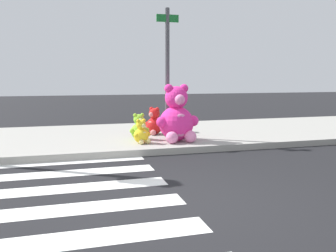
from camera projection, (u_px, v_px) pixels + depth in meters
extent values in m
plane|color=black|center=(184.00, 205.00, 4.70)|extent=(60.00, 60.00, 0.00)
cube|color=#9E9B93|center=(124.00, 137.00, 9.65)|extent=(28.00, 4.40, 0.15)
cube|color=white|center=(60.00, 241.00, 3.66)|extent=(3.20, 0.45, 0.00)
cube|color=white|center=(61.00, 210.00, 4.52)|extent=(3.20, 0.45, 0.00)
cube|color=white|center=(62.00, 189.00, 5.38)|extent=(3.20, 0.45, 0.00)
cube|color=white|center=(63.00, 174.00, 6.24)|extent=(3.20, 0.45, 0.00)
cube|color=white|center=(63.00, 162.00, 7.09)|extent=(3.20, 0.45, 0.00)
cylinder|color=#4C4C51|center=(167.00, 74.00, 8.93)|extent=(0.11, 0.11, 3.20)
cube|color=#19722D|center=(168.00, 18.00, 8.73)|extent=(0.56, 0.03, 0.18)
sphere|color=#F22D93|center=(176.00, 124.00, 8.58)|extent=(0.83, 0.83, 0.83)
ellipsoid|color=pink|center=(181.00, 125.00, 8.30)|extent=(0.46, 0.20, 0.54)
sphere|color=#F22D93|center=(176.00, 98.00, 8.50)|extent=(0.55, 0.55, 0.55)
sphere|color=pink|center=(180.00, 100.00, 8.28)|extent=(0.25, 0.25, 0.25)
sphere|color=#F22D93|center=(184.00, 88.00, 8.53)|extent=(0.21, 0.21, 0.21)
sphere|color=#F22D93|center=(193.00, 121.00, 8.60)|extent=(0.26, 0.26, 0.26)
sphere|color=pink|center=(190.00, 137.00, 8.35)|extent=(0.29, 0.29, 0.29)
sphere|color=#F22D93|center=(169.00, 89.00, 8.41)|extent=(0.21, 0.21, 0.21)
sphere|color=#F22D93|center=(162.00, 122.00, 8.36)|extent=(0.26, 0.26, 0.26)
sphere|color=pink|center=(172.00, 138.00, 8.22)|extent=(0.29, 0.29, 0.29)
sphere|color=yellow|center=(141.00, 136.00, 8.28)|extent=(0.35, 0.35, 0.35)
ellipsoid|color=#F0DB80|center=(144.00, 136.00, 8.18)|extent=(0.21, 0.14, 0.23)
sphere|color=yellow|center=(141.00, 125.00, 8.25)|extent=(0.23, 0.23, 0.23)
sphere|color=#F0DB80|center=(143.00, 126.00, 8.17)|extent=(0.10, 0.10, 0.10)
sphere|color=yellow|center=(144.00, 120.00, 8.28)|extent=(0.09, 0.09, 0.09)
sphere|color=yellow|center=(148.00, 134.00, 8.35)|extent=(0.11, 0.11, 0.11)
sphere|color=#F0DB80|center=(148.00, 141.00, 8.24)|extent=(0.12, 0.12, 0.12)
sphere|color=yellow|center=(138.00, 121.00, 8.19)|extent=(0.09, 0.09, 0.09)
sphere|color=yellow|center=(136.00, 136.00, 8.14)|extent=(0.11, 0.11, 0.11)
sphere|color=#F0DB80|center=(141.00, 142.00, 8.12)|extent=(0.12, 0.12, 0.12)
sphere|color=#8CD133|center=(139.00, 131.00, 8.80)|extent=(0.40, 0.40, 0.40)
ellipsoid|color=#B8DE87|center=(141.00, 132.00, 8.67)|extent=(0.23, 0.11, 0.26)
sphere|color=#8CD133|center=(139.00, 119.00, 8.76)|extent=(0.26, 0.26, 0.26)
sphere|color=#B8DE87|center=(140.00, 121.00, 8.66)|extent=(0.12, 0.12, 0.12)
sphere|color=#8CD133|center=(142.00, 115.00, 8.78)|extent=(0.10, 0.10, 0.10)
sphere|color=#8CD133|center=(147.00, 130.00, 8.82)|extent=(0.12, 0.12, 0.12)
sphere|color=#B8DE87|center=(145.00, 137.00, 8.70)|extent=(0.14, 0.14, 0.14)
sphere|color=#8CD133|center=(135.00, 115.00, 8.71)|extent=(0.10, 0.10, 0.10)
sphere|color=#8CD133|center=(132.00, 131.00, 8.68)|extent=(0.12, 0.12, 0.12)
sphere|color=#B8DE87|center=(137.00, 138.00, 8.62)|extent=(0.14, 0.14, 0.14)
sphere|color=teal|center=(175.00, 124.00, 10.06)|extent=(0.40, 0.40, 0.40)
ellipsoid|color=#7BBFBC|center=(170.00, 125.00, 10.03)|extent=(0.12, 0.23, 0.26)
sphere|color=teal|center=(175.00, 114.00, 10.01)|extent=(0.27, 0.27, 0.27)
sphere|color=#7BBFBC|center=(171.00, 114.00, 10.00)|extent=(0.12, 0.12, 0.12)
sphere|color=teal|center=(176.00, 110.00, 9.91)|extent=(0.10, 0.10, 0.10)
sphere|color=teal|center=(174.00, 124.00, 9.86)|extent=(0.13, 0.13, 0.13)
sphere|color=#7BBFBC|center=(170.00, 130.00, 9.94)|extent=(0.14, 0.14, 0.14)
sphere|color=teal|center=(174.00, 110.00, 10.09)|extent=(0.10, 0.10, 0.10)
sphere|color=teal|center=(172.00, 123.00, 10.23)|extent=(0.13, 0.13, 0.13)
sphere|color=#7BBFBC|center=(168.00, 129.00, 10.16)|extent=(0.14, 0.14, 0.14)
sphere|color=red|center=(154.00, 126.00, 9.60)|extent=(0.45, 0.45, 0.45)
ellipsoid|color=#DB7B7B|center=(150.00, 127.00, 9.47)|extent=(0.22, 0.26, 0.29)
sphere|color=red|center=(154.00, 114.00, 9.55)|extent=(0.29, 0.29, 0.29)
sphere|color=#DB7B7B|center=(151.00, 115.00, 9.46)|extent=(0.13, 0.13, 0.13)
sphere|color=red|center=(157.00, 109.00, 9.47)|extent=(0.11, 0.11, 0.11)
sphere|color=red|center=(159.00, 126.00, 9.42)|extent=(0.14, 0.14, 0.14)
sphere|color=#DB7B7B|center=(153.00, 133.00, 9.39)|extent=(0.15, 0.15, 0.15)
sphere|color=red|center=(151.00, 109.00, 9.60)|extent=(0.11, 0.11, 0.11)
sphere|color=red|center=(147.00, 124.00, 9.68)|extent=(0.14, 0.14, 0.14)
sphere|color=#DB7B7B|center=(146.00, 132.00, 9.55)|extent=(0.15, 0.15, 0.15)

